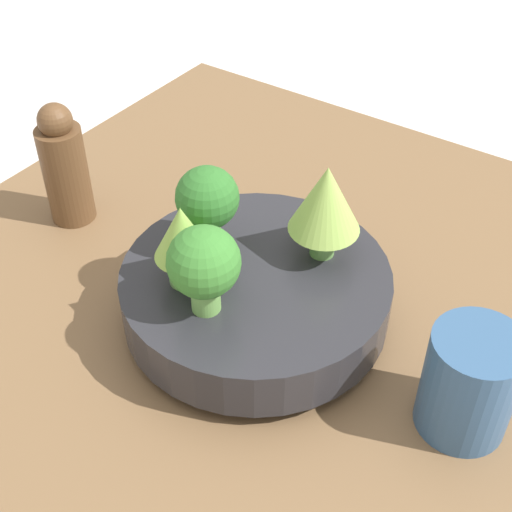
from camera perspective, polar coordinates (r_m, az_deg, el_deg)
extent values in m
plane|color=silver|center=(0.73, -1.57, -6.45)|extent=(6.00, 6.00, 0.00)
cube|color=brown|center=(0.72, -1.59, -5.45)|extent=(0.83, 0.73, 0.04)
cylinder|color=#28282D|center=(0.69, 0.00, -4.76)|extent=(0.11, 0.11, 0.01)
cylinder|color=#28282D|center=(0.67, 0.00, -2.88)|extent=(0.25, 0.25, 0.05)
cylinder|color=#7AB256|center=(0.67, -3.77, 1.96)|extent=(0.02, 0.02, 0.04)
sphere|color=#2D6B28|center=(0.64, -3.93, 4.69)|extent=(0.06, 0.06, 0.06)
cylinder|color=#6BA34C|center=(0.61, -4.05, -3.12)|extent=(0.03, 0.03, 0.03)
sphere|color=#387A2D|center=(0.58, -4.22, -0.48)|extent=(0.06, 0.06, 0.06)
cylinder|color=#609347|center=(0.64, -5.69, -0.98)|extent=(0.03, 0.03, 0.03)
cone|color=#84AD47|center=(0.61, -5.94, 1.90)|extent=(0.05, 0.05, 0.05)
cylinder|color=#609347|center=(0.67, 5.35, 1.22)|extent=(0.02, 0.02, 0.03)
cone|color=#93B751|center=(0.64, 5.62, 4.57)|extent=(0.07, 0.07, 0.07)
cylinder|color=#33567F|center=(0.60, 16.62, -9.84)|extent=(0.08, 0.08, 0.10)
cylinder|color=brown|center=(0.81, -14.94, 6.29)|extent=(0.05, 0.05, 0.11)
sphere|color=brown|center=(0.78, -15.79, 10.39)|extent=(0.04, 0.04, 0.04)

